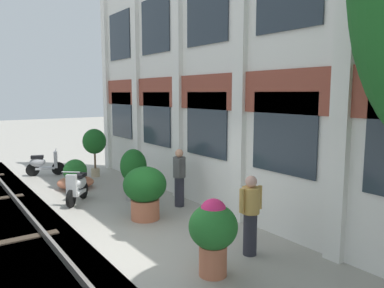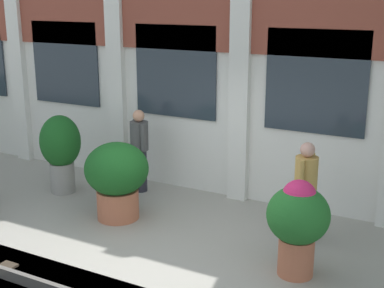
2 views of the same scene
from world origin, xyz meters
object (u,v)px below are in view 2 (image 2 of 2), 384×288
Objects in this scene: potted_plant_fluted_column at (61,148)px; potted_plant_glazed_jar at (298,220)px; resident_by_doorway at (305,189)px; resident_watching_tracks at (140,148)px; potted_plant_stone_basin at (117,176)px.

potted_plant_fluted_column reaches higher than potted_plant_glazed_jar.
potted_plant_glazed_jar is 0.86× the size of resident_by_doorway.
potted_plant_fluted_column is 1.12× the size of potted_plant_glazed_jar.
potted_plant_glazed_jar is 0.84× the size of resident_watching_tracks.
potted_plant_stone_basin is at bearing -163.90° from resident_by_doorway.
potted_plant_glazed_jar is at bearing -7.41° from potted_plant_stone_basin.
resident_by_doorway is at bearing 12.57° from potted_plant_stone_basin.
potted_plant_fluted_column is 0.96× the size of resident_by_doorway.
potted_plant_fluted_column is at bearing 162.68° from potted_plant_stone_basin.
potted_plant_stone_basin is 0.98× the size of potted_plant_glazed_jar.
potted_plant_stone_basin is 0.83× the size of resident_watching_tracks.
potted_plant_stone_basin is at bearing 54.77° from resident_watching_tracks.
potted_plant_stone_basin is at bearing -17.32° from potted_plant_fluted_column.
potted_plant_glazed_jar is (4.86, -0.93, -0.08)m from potted_plant_fluted_column.
potted_plant_glazed_jar is 3.96m from resident_watching_tracks.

